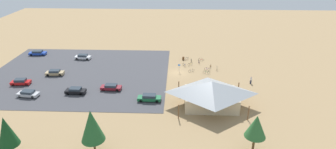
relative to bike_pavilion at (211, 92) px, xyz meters
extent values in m
plane|color=#9E7F56|center=(6.47, -15.99, -3.04)|extent=(160.00, 160.00, 0.00)
cube|color=#424247|center=(31.17, -14.49, -3.02)|extent=(43.93, 35.78, 0.05)
cube|color=#C6B28E|center=(0.00, 0.00, -1.60)|extent=(10.24, 7.27, 2.89)
pyramid|color=#93999E|center=(0.00, 0.00, 1.06)|extent=(13.13, 10.16, 2.43)
cylinder|color=brown|center=(-6.35, -4.86, -1.60)|extent=(0.20, 0.20, 2.89)
cylinder|color=brown|center=(6.35, -4.86, -1.60)|extent=(0.20, 0.20, 2.89)
cylinder|color=brown|center=(-6.35, 4.86, -1.60)|extent=(0.20, 0.20, 2.89)
cylinder|color=brown|center=(6.35, 4.86, -1.60)|extent=(0.20, 0.20, 2.89)
cylinder|color=brown|center=(5.13, -24.94, -2.59)|extent=(0.60, 0.60, 0.90)
cylinder|color=#99999E|center=(6.29, -16.44, -1.94)|extent=(0.08, 0.08, 2.20)
cube|color=#1959B2|center=(6.29, -16.44, -1.14)|extent=(0.56, 0.04, 0.40)
cylinder|color=brown|center=(-5.30, 13.38, -1.74)|extent=(0.37, 0.37, 2.60)
cone|color=#2D6633|center=(-5.30, 13.38, 1.38)|extent=(3.25, 3.25, 3.64)
cone|color=#14421E|center=(31.10, 16.56, 1.75)|extent=(2.94, 2.94, 4.70)
cylinder|color=brown|center=(19.21, 14.69, -1.92)|extent=(0.32, 0.32, 2.25)
cone|color=#235B2D|center=(19.21, 14.69, 1.76)|extent=(3.59, 3.59, 5.11)
torus|color=black|center=(-0.46, -18.00, -2.69)|extent=(0.56, 0.48, 0.70)
torus|color=black|center=(-1.27, -17.31, -2.69)|extent=(0.56, 0.48, 0.70)
cylinder|color=#722D9E|center=(-0.87, -17.66, -2.57)|extent=(0.77, 0.66, 0.04)
cylinder|color=#722D9E|center=(-0.72, -17.78, -2.48)|extent=(0.04, 0.04, 0.41)
cube|color=black|center=(-0.72, -17.78, -2.28)|extent=(0.20, 0.19, 0.05)
cylinder|color=#722D9E|center=(-1.19, -17.38, -2.46)|extent=(0.04, 0.04, 0.47)
cylinder|color=black|center=(-1.19, -17.38, -2.22)|extent=(0.33, 0.39, 0.03)
torus|color=black|center=(-0.06, -15.79, -2.67)|extent=(0.72, 0.26, 0.74)
torus|color=black|center=(-1.09, -15.47, -2.67)|extent=(0.72, 0.26, 0.74)
cylinder|color=#1E7F38|center=(-0.57, -15.63, -2.55)|extent=(0.96, 0.33, 0.04)
cylinder|color=#1E7F38|center=(-0.39, -15.69, -2.43)|extent=(0.04, 0.04, 0.48)
cube|color=black|center=(-0.39, -15.69, -2.19)|extent=(0.21, 0.14, 0.05)
cylinder|color=#1E7F38|center=(-0.99, -15.50, -2.41)|extent=(0.04, 0.04, 0.52)
cylinder|color=black|center=(-0.99, -15.50, -2.15)|extent=(0.18, 0.47, 0.03)
torus|color=black|center=(3.81, -25.47, -2.69)|extent=(0.46, 0.57, 0.70)
torus|color=black|center=(4.47, -24.63, -2.69)|extent=(0.46, 0.57, 0.70)
cylinder|color=silver|center=(4.14, -25.05, -2.58)|extent=(0.63, 0.79, 0.04)
cylinder|color=silver|center=(4.02, -25.20, -2.51)|extent=(0.04, 0.04, 0.36)
cube|color=black|center=(4.02, -25.20, -2.33)|extent=(0.19, 0.21, 0.05)
cylinder|color=silver|center=(4.40, -24.72, -2.46)|extent=(0.04, 0.04, 0.47)
cylinder|color=black|center=(4.40, -24.72, -2.22)|extent=(0.40, 0.32, 0.03)
torus|color=black|center=(-3.37, -17.53, -2.67)|extent=(0.16, 0.74, 0.74)
torus|color=black|center=(-3.53, -18.54, -2.67)|extent=(0.16, 0.74, 0.74)
cylinder|color=#197A7F|center=(-3.45, -18.04, -2.55)|extent=(0.18, 0.93, 0.04)
cylinder|color=#197A7F|center=(-3.42, -17.85, -2.45)|extent=(0.04, 0.04, 0.45)
cube|color=black|center=(-3.42, -17.85, -2.22)|extent=(0.11, 0.21, 0.05)
cylinder|color=#197A7F|center=(-3.51, -18.44, -2.41)|extent=(0.04, 0.04, 0.52)
cylinder|color=black|center=(-3.51, -18.44, -2.15)|extent=(0.48, 0.11, 0.03)
torus|color=black|center=(-2.11, -20.08, -2.70)|extent=(0.24, 0.67, 0.69)
torus|color=black|center=(-1.81, -19.12, -2.70)|extent=(0.24, 0.67, 0.69)
cylinder|color=orange|center=(-1.96, -19.60, -2.58)|extent=(0.31, 0.90, 0.04)
cylinder|color=orange|center=(-2.01, -19.77, -2.50)|extent=(0.04, 0.04, 0.39)
cube|color=black|center=(-2.01, -19.77, -2.31)|extent=(0.14, 0.21, 0.05)
cylinder|color=orange|center=(-1.84, -19.22, -2.47)|extent=(0.04, 0.04, 0.46)
cylinder|color=black|center=(-1.84, -19.22, -2.24)|extent=(0.47, 0.17, 0.03)
torus|color=black|center=(3.62, -16.43, -2.71)|extent=(0.62, 0.32, 0.66)
torus|color=black|center=(2.73, -16.85, -2.71)|extent=(0.62, 0.32, 0.66)
cylinder|color=#B7B7BC|center=(3.18, -16.64, -2.60)|extent=(0.84, 0.42, 0.04)
cylinder|color=#B7B7BC|center=(3.34, -16.57, -2.52)|extent=(0.04, 0.04, 0.37)
cube|color=black|center=(3.34, -16.57, -2.34)|extent=(0.22, 0.16, 0.05)
cylinder|color=#B7B7BC|center=(2.82, -16.81, -2.48)|extent=(0.04, 0.04, 0.45)
cylinder|color=black|center=(2.82, -16.81, -2.26)|extent=(0.23, 0.45, 0.03)
torus|color=black|center=(2.97, -21.27, -2.68)|extent=(0.55, 0.54, 0.73)
torus|color=black|center=(3.74, -20.50, -2.68)|extent=(0.55, 0.54, 0.73)
cylinder|color=yellow|center=(3.36, -20.89, -2.55)|extent=(0.74, 0.73, 0.04)
cylinder|color=yellow|center=(3.22, -21.02, -2.45)|extent=(0.04, 0.04, 0.45)
cube|color=black|center=(3.22, -21.02, -2.22)|extent=(0.20, 0.20, 0.05)
cylinder|color=yellow|center=(3.67, -20.58, -2.46)|extent=(0.04, 0.04, 0.44)
cylinder|color=black|center=(3.67, -20.58, -2.24)|extent=(0.36, 0.36, 0.03)
torus|color=black|center=(2.90, -23.07, -2.69)|extent=(0.09, 0.71, 0.71)
torus|color=black|center=(2.97, -24.04, -2.69)|extent=(0.09, 0.71, 0.71)
cylinder|color=black|center=(2.93, -23.55, -2.57)|extent=(0.09, 0.89, 0.04)
cylinder|color=black|center=(2.92, -23.38, -2.48)|extent=(0.04, 0.04, 0.41)
cube|color=black|center=(2.92, -23.38, -2.28)|extent=(0.09, 0.20, 0.05)
cylinder|color=black|center=(2.96, -23.94, -2.47)|extent=(0.04, 0.04, 0.44)
cylinder|color=black|center=(2.96, -23.94, -2.25)|extent=(0.48, 0.06, 0.03)
torus|color=black|center=(5.16, -20.77, -2.67)|extent=(0.39, 0.66, 0.73)
torus|color=black|center=(4.67, -19.88, -2.67)|extent=(0.39, 0.66, 0.73)
cylinder|color=#2347B7|center=(4.92, -20.32, -2.55)|extent=(0.48, 0.84, 0.04)
cylinder|color=#2347B7|center=(5.00, -20.48, -2.45)|extent=(0.04, 0.04, 0.45)
cube|color=black|center=(5.00, -20.48, -2.22)|extent=(0.17, 0.21, 0.05)
cylinder|color=#2347B7|center=(4.72, -19.97, -2.44)|extent=(0.04, 0.04, 0.47)
cylinder|color=black|center=(4.72, -19.97, -2.21)|extent=(0.44, 0.26, 0.03)
torus|color=black|center=(-0.29, -24.31, -2.71)|extent=(0.63, 0.29, 0.66)
torus|color=black|center=(0.61, -24.69, -2.71)|extent=(0.63, 0.29, 0.66)
cylinder|color=red|center=(0.16, -24.50, -2.60)|extent=(0.84, 0.38, 0.04)
cylinder|color=red|center=(0.00, -24.43, -2.51)|extent=(0.04, 0.04, 0.40)
cube|color=black|center=(0.00, -24.43, -2.31)|extent=(0.22, 0.15, 0.05)
cylinder|color=red|center=(0.52, -24.65, -2.49)|extent=(0.04, 0.04, 0.43)
cylinder|color=black|center=(0.52, -24.65, -2.28)|extent=(0.22, 0.45, 0.03)
torus|color=black|center=(0.97, -22.92, -2.69)|extent=(0.11, 0.70, 0.70)
torus|color=black|center=(0.87, -21.85, -2.69)|extent=(0.11, 0.70, 0.70)
cylinder|color=#722D9E|center=(0.92, -22.38, -2.57)|extent=(0.13, 0.99, 0.04)
cylinder|color=#722D9E|center=(0.94, -22.57, -2.48)|extent=(0.04, 0.04, 0.43)
cube|color=black|center=(0.94, -22.57, -2.26)|extent=(0.10, 0.21, 0.05)
cylinder|color=#722D9E|center=(0.88, -21.95, -2.44)|extent=(0.04, 0.04, 0.50)
cylinder|color=black|center=(0.88, -21.95, -2.19)|extent=(0.48, 0.08, 0.03)
cube|color=black|center=(28.54, -3.92, -2.44)|extent=(4.33, 1.92, 0.67)
cube|color=#2D3842|center=(28.54, -3.92, -1.87)|extent=(2.44, 1.64, 0.47)
cylinder|color=black|center=(30.02, -3.19, -2.67)|extent=(0.65, 0.24, 0.64)
cylinder|color=black|center=(29.96, -4.75, -2.67)|extent=(0.65, 0.24, 0.64)
cylinder|color=black|center=(27.12, -3.10, -2.67)|extent=(0.65, 0.24, 0.64)
cylinder|color=black|center=(27.06, -4.65, -2.67)|extent=(0.65, 0.24, 0.64)
cube|color=#1E42B2|center=(47.70, -27.22, -2.48)|extent=(4.87, 2.14, 0.59)
cube|color=#2D3842|center=(47.70, -27.22, -1.92)|extent=(2.76, 1.79, 0.52)
cylinder|color=black|center=(49.27, -26.31, -2.67)|extent=(0.65, 0.26, 0.64)
cylinder|color=black|center=(49.37, -27.93, -2.67)|extent=(0.65, 0.26, 0.64)
cylinder|color=black|center=(46.04, -26.52, -2.67)|extent=(0.65, 0.26, 0.64)
cylinder|color=black|center=(46.14, -28.14, -2.67)|extent=(0.65, 0.26, 0.64)
cube|color=#BCBCC1|center=(38.15, -2.30, -2.47)|extent=(4.62, 2.32, 0.59)
cube|color=#2D3842|center=(38.15, -2.30, -1.93)|extent=(2.65, 1.88, 0.50)
cylinder|color=black|center=(39.74, -1.66, -2.67)|extent=(0.66, 0.29, 0.64)
cylinder|color=black|center=(39.56, -3.27, -2.67)|extent=(0.66, 0.29, 0.64)
cylinder|color=black|center=(36.74, -1.33, -2.67)|extent=(0.66, 0.29, 0.64)
cylinder|color=black|center=(36.56, -2.93, -2.67)|extent=(0.66, 0.29, 0.64)
cube|color=#1E6B3D|center=(12.36, -1.42, -2.45)|extent=(4.83, 1.84, 0.64)
cube|color=#2D3842|center=(12.36, -1.42, -1.86)|extent=(2.72, 1.59, 0.55)
cylinder|color=black|center=(14.01, -0.70, -2.67)|extent=(0.64, 0.23, 0.64)
cylinder|color=black|center=(13.97, -2.22, -2.67)|extent=(0.64, 0.23, 0.64)
cylinder|color=black|center=(10.75, -0.63, -2.67)|extent=(0.64, 0.23, 0.64)
cylinder|color=black|center=(10.72, -2.15, -2.67)|extent=(0.64, 0.23, 0.64)
cube|color=maroon|center=(21.29, -5.97, -2.47)|extent=(4.59, 1.94, 0.60)
cube|color=#2D3842|center=(21.29, -5.97, -1.93)|extent=(2.59, 1.65, 0.49)
cylinder|color=black|center=(22.86, -5.25, -2.67)|extent=(0.65, 0.24, 0.64)
cylinder|color=black|center=(22.80, -6.80, -2.67)|extent=(0.65, 0.24, 0.64)
cylinder|color=black|center=(19.78, -5.13, -2.67)|extent=(0.65, 0.24, 0.64)
cylinder|color=black|center=(19.73, -6.69, -2.67)|extent=(0.65, 0.24, 0.64)
cube|color=tan|center=(36.90, -13.26, -2.45)|extent=(4.41, 2.01, 0.64)
cube|color=#2D3842|center=(36.90, -13.26, -1.89)|extent=(2.51, 1.68, 0.50)
cylinder|color=black|center=(38.32, -12.41, -2.67)|extent=(0.65, 0.26, 0.64)
cylinder|color=black|center=(38.42, -13.93, -2.67)|extent=(0.65, 0.26, 0.64)
cylinder|color=black|center=(35.39, -12.60, -2.67)|extent=(0.65, 0.26, 0.64)
cylinder|color=black|center=(35.49, -14.11, -2.67)|extent=(0.65, 0.26, 0.64)
cube|color=red|center=(42.60, -7.77, -2.46)|extent=(4.41, 2.12, 0.62)
cube|color=#2D3842|center=(42.60, -7.77, -1.87)|extent=(2.52, 1.74, 0.57)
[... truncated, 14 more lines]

